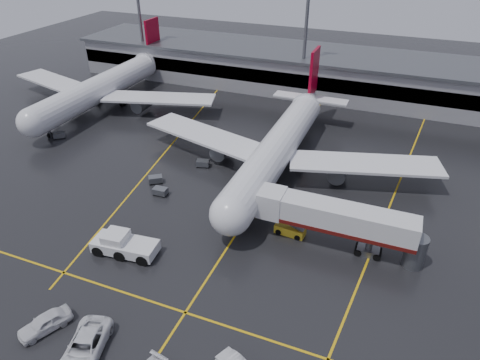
% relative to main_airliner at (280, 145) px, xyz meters
% --- Properties ---
extents(ground, '(220.00, 220.00, 0.00)m').
position_rel_main_airliner_xyz_m(ground, '(0.00, -9.70, -4.21)').
color(ground, black).
rests_on(ground, ground).
extents(apron_line_centre, '(0.25, 90.00, 0.02)m').
position_rel_main_airliner_xyz_m(apron_line_centre, '(0.00, -9.70, -4.20)').
color(apron_line_centre, gold).
rests_on(apron_line_centre, ground).
extents(apron_line_stop, '(60.00, 0.25, 0.02)m').
position_rel_main_airliner_xyz_m(apron_line_stop, '(0.00, -31.70, -4.20)').
color(apron_line_stop, gold).
rests_on(apron_line_stop, ground).
extents(apron_line_left, '(9.99, 69.35, 0.02)m').
position_rel_main_airliner_xyz_m(apron_line_left, '(-20.00, 0.30, -4.20)').
color(apron_line_left, gold).
rests_on(apron_line_left, ground).
extents(apron_line_right, '(7.57, 69.64, 0.02)m').
position_rel_main_airliner_xyz_m(apron_line_right, '(18.00, 0.30, -4.20)').
color(apron_line_right, gold).
rests_on(apron_line_right, ground).
extents(terminal, '(122.00, 19.00, 8.60)m').
position_rel_main_airliner_xyz_m(terminal, '(0.00, 38.23, 0.11)').
color(terminal, gray).
rests_on(terminal, ground).
extents(light_mast_left, '(3.00, 1.20, 25.45)m').
position_rel_main_airliner_xyz_m(light_mast_left, '(-45.00, 32.30, 10.27)').
color(light_mast_left, '#595B60').
rests_on(light_mast_left, ground).
extents(light_mast_mid, '(3.00, 1.20, 25.45)m').
position_rel_main_airliner_xyz_m(light_mast_mid, '(-5.00, 32.30, 10.27)').
color(light_mast_mid, '#595B60').
rests_on(light_mast_mid, ground).
extents(main_airliner, '(48.80, 45.60, 14.10)m').
position_rel_main_airliner_xyz_m(main_airliner, '(0.00, 0.00, 0.00)').
color(main_airliner, silver).
rests_on(main_airliner, ground).
extents(second_airliner, '(48.80, 45.60, 14.10)m').
position_rel_main_airliner_xyz_m(second_airliner, '(-42.00, 12.00, 0.00)').
color(second_airliner, silver).
rests_on(second_airliner, ground).
extents(jet_bridge, '(19.90, 3.40, 6.05)m').
position_rel_main_airliner_xyz_m(jet_bridge, '(11.87, -15.70, -0.28)').
color(jet_bridge, silver).
rests_on(jet_bridge, ground).
extents(pushback_tractor, '(8.03, 4.04, 2.77)m').
position_rel_main_airliner_xyz_m(pushback_tractor, '(-11.14, -26.15, -3.11)').
color(pushback_tractor, silver).
rests_on(pushback_tractor, ground).
extents(belt_loader, '(3.94, 2.08, 2.42)m').
position_rel_main_airliner_xyz_m(belt_loader, '(6.29, -15.36, -3.61)').
color(belt_loader, yellow).
rests_on(belt_loader, ground).
extents(service_van_a, '(4.88, 7.45, 1.91)m').
position_rel_main_airliner_xyz_m(service_van_a, '(-6.17, -39.37, -3.26)').
color(service_van_a, white).
rests_on(service_van_a, ground).
extents(service_van_d, '(4.00, 5.46, 1.73)m').
position_rel_main_airliner_xyz_m(service_van_d, '(-11.64, -38.52, -3.34)').
color(service_van_d, silver).
rests_on(service_van_d, ground).
extents(baggage_cart_a, '(2.06, 1.39, 1.12)m').
position_rel_main_airliner_xyz_m(baggage_cart_a, '(-13.58, -13.69, -3.58)').
color(baggage_cart_a, '#595B60').
rests_on(baggage_cart_a, ground).
extents(baggage_cart_b, '(2.38, 2.22, 1.12)m').
position_rel_main_airliner_xyz_m(baggage_cart_b, '(-15.95, -11.12, -3.58)').
color(baggage_cart_b, '#595B60').
rests_on(baggage_cart_b, ground).
extents(baggage_cart_c, '(2.28, 1.79, 1.12)m').
position_rel_main_airliner_xyz_m(baggage_cart_c, '(-11.49, -3.99, -3.58)').
color(baggage_cart_c, '#595B60').
rests_on(baggage_cart_c, ground).
extents(baggage_cart_d, '(2.20, 1.64, 1.12)m').
position_rel_main_airliner_xyz_m(baggage_cart_d, '(-46.29, 0.67, -3.58)').
color(baggage_cart_d, '#595B60').
rests_on(baggage_cart_d, ground).
extents(baggage_cart_e, '(2.36, 2.29, 1.12)m').
position_rel_main_airliner_xyz_m(baggage_cart_e, '(-40.22, -4.30, -3.58)').
color(baggage_cart_e, '#595B60').
rests_on(baggage_cart_e, ground).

